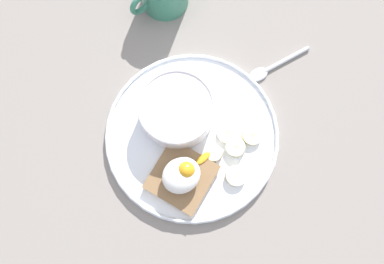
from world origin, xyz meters
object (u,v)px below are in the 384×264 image
at_px(banana_slice_back, 236,147).
at_px(banana_slice_front, 236,176).
at_px(banana_slice_inner, 214,153).
at_px(spoon, 272,67).
at_px(poached_egg, 182,174).
at_px(banana_slice_right, 252,135).
at_px(banana_slice_left, 227,133).
at_px(oatmeal_bowl, 179,109).
at_px(toast_slice, 182,177).

bearing_deg(banana_slice_back, banana_slice_front, 53.41).
relative_size(banana_slice_inner, spoon, 0.28).
bearing_deg(poached_egg, banana_slice_right, 174.86).
distance_m(poached_egg, banana_slice_left, 0.11).
xyz_separation_m(oatmeal_bowl, toast_slice, (0.06, 0.09, -0.02)).
height_order(poached_egg, banana_slice_front, poached_egg).
bearing_deg(banana_slice_left, spoon, -159.79).
xyz_separation_m(poached_egg, banana_slice_left, (-0.11, -0.02, -0.03)).
distance_m(toast_slice, banana_slice_right, 0.14).
bearing_deg(poached_egg, banana_slice_front, 145.08).
bearing_deg(banana_slice_left, banana_slice_inner, 20.50).
height_order(banana_slice_front, banana_slice_right, same).
height_order(banana_slice_back, banana_slice_inner, same).
relative_size(toast_slice, banana_slice_front, 2.51).
relative_size(toast_slice, banana_slice_left, 2.51).
distance_m(banana_slice_front, banana_slice_right, 0.07).
bearing_deg(banana_slice_left, banana_slice_front, 63.93).
bearing_deg(spoon, toast_slice, 15.31).
xyz_separation_m(poached_egg, banana_slice_back, (-0.10, 0.01, -0.03)).
relative_size(banana_slice_left, banana_slice_inner, 1.39).
bearing_deg(toast_slice, banana_slice_right, 174.99).
bearing_deg(poached_egg, toast_slice, 4.61).
distance_m(banana_slice_back, banana_slice_right, 0.04).
xyz_separation_m(oatmeal_bowl, banana_slice_right, (-0.08, 0.10, -0.02)).
height_order(banana_slice_left, banana_slice_right, banana_slice_right).
relative_size(oatmeal_bowl, spoon, 1.01).
relative_size(oatmeal_bowl, poached_egg, 1.37).
relative_size(banana_slice_left, banana_slice_back, 1.08).
relative_size(banana_slice_front, spoon, 0.39).
distance_m(toast_slice, spoon, 0.26).
bearing_deg(banana_slice_right, spoon, -144.10).
relative_size(banana_slice_front, banana_slice_right, 1.15).
relative_size(toast_slice, banana_slice_inner, 3.48).
bearing_deg(banana_slice_back, banana_slice_right, -179.94).
bearing_deg(banana_slice_inner, banana_slice_right, 169.24).
xyz_separation_m(banana_slice_left, spoon, (-0.14, -0.05, -0.01)).
distance_m(poached_egg, spoon, 0.26).
xyz_separation_m(banana_slice_right, banana_slice_inner, (0.07, -0.01, 0.00)).
distance_m(banana_slice_left, banana_slice_right, 0.04).
xyz_separation_m(banana_slice_back, banana_slice_right, (-0.04, -0.00, -0.00)).
height_order(poached_egg, banana_slice_back, poached_egg).
distance_m(banana_slice_right, banana_slice_inner, 0.07).
relative_size(banana_slice_left, spoon, 0.39).
bearing_deg(toast_slice, spoon, -164.69).
bearing_deg(banana_slice_right, banana_slice_inner, -10.76).
relative_size(oatmeal_bowl, banana_slice_right, 2.94).
height_order(oatmeal_bowl, toast_slice, oatmeal_bowl).
height_order(banana_slice_back, spoon, banana_slice_back).
bearing_deg(toast_slice, oatmeal_bowl, -123.06).
bearing_deg(banana_slice_left, banana_slice_back, 81.90).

